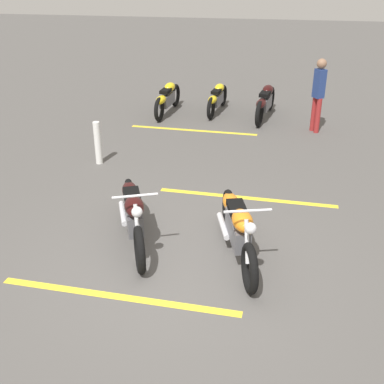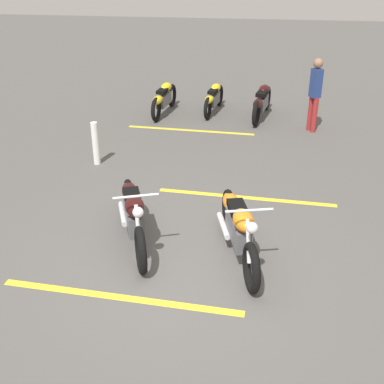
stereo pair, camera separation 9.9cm
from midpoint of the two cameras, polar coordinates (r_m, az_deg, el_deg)
The scene contains 11 objects.
ground_plane at distance 6.84m, azimuth -1.18°, elevation -8.79°, with size 60.00×60.00×0.00m, color #514F4C.
motorcycle_bright_foreground at distance 6.89m, azimuth 5.82°, elevation -4.13°, with size 2.17×0.84×1.04m.
motorcycle_dark_foreground at distance 7.26m, azimuth -6.61°, elevation -2.47°, with size 2.11×0.95×1.04m.
motorcycle_row_far_left at distance 13.09m, azimuth 8.88°, elevation 10.51°, with size 2.21×0.48×0.83m.
motorcycle_row_left at distance 13.49m, azimuth 3.19°, elevation 11.03°, with size 1.97×0.37×0.74m.
motorcycle_row_center at distance 13.37m, azimuth -2.77°, elevation 11.03°, with size 2.12×0.35×0.80m.
bystander_near_row at distance 12.17m, azimuth 14.99°, elevation 11.39°, with size 0.32×0.30×1.78m.
bollard_post at distance 10.16m, azimuth -10.83°, elevation 5.73°, with size 0.14×0.14×0.90m, color white.
parking_stripe_near at distance 6.36m, azimuth -8.32°, elevation -12.16°, with size 3.20×0.12×0.01m, color yellow.
parking_stripe_mid at distance 8.73m, azimuth 6.81°, elevation -0.69°, with size 3.20×0.12×0.01m, color yellow.
parking_stripe_far at distance 12.13m, azimuth 0.37°, elevation 7.33°, with size 3.20×0.12×0.01m, color yellow.
Camera 1 is at (-5.49, -1.18, 3.92)m, focal length 45.00 mm.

